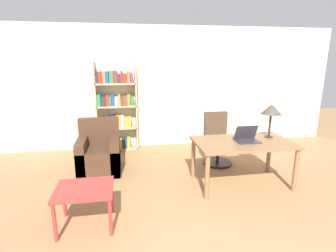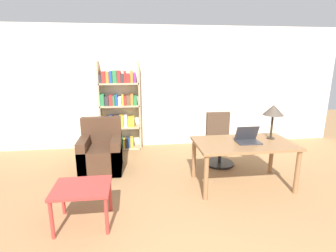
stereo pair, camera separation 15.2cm
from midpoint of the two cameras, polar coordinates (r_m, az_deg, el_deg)
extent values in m
cube|color=beige|center=(6.05, -0.85, 8.37)|extent=(8.00, 0.06, 2.70)
cube|color=olive|center=(4.29, 15.07, -3.48)|extent=(1.53, 0.87, 0.04)
cylinder|color=olive|center=(3.85, 7.38, -10.98)|extent=(0.07, 0.07, 0.68)
cylinder|color=olive|center=(4.45, 25.15, -8.70)|extent=(0.07, 0.07, 0.68)
cylinder|color=olive|center=(4.52, 4.57, -6.97)|extent=(0.07, 0.07, 0.68)
cylinder|color=olive|center=(5.04, 20.32, -5.57)|extent=(0.07, 0.07, 0.68)
cube|color=#2D2D33|center=(4.28, 15.96, -3.22)|extent=(0.36, 0.25, 0.02)
cube|color=#2D2D33|center=(4.31, 15.63, -1.33)|extent=(0.36, 0.10, 0.24)
cube|color=white|center=(4.31, 15.60, -1.28)|extent=(0.33, 0.09, 0.21)
cylinder|color=#2D2319|center=(4.63, 20.19, -2.24)|extent=(0.13, 0.13, 0.01)
cylinder|color=#2D2319|center=(4.58, 20.40, 0.11)|extent=(0.04, 0.04, 0.38)
cone|color=#4C4238|center=(4.52, 20.70, 3.45)|extent=(0.33, 0.33, 0.17)
cylinder|color=black|center=(5.24, 9.85, -7.85)|extent=(0.55, 0.55, 0.04)
cylinder|color=#262626|center=(5.18, 9.94, -6.03)|extent=(0.06, 0.06, 0.31)
cube|color=#4C3828|center=(5.11, 10.04, -3.85)|extent=(0.48, 0.48, 0.10)
cube|color=#4C3828|center=(5.20, 9.46, 0.16)|extent=(0.45, 0.08, 0.54)
cube|color=#B2332D|center=(3.37, -19.04, -12.90)|extent=(0.67, 0.57, 0.04)
cylinder|color=#B2332D|center=(3.35, -24.72, -18.62)|extent=(0.04, 0.04, 0.47)
cylinder|color=#B2332D|center=(3.24, -13.81, -18.77)|extent=(0.04, 0.04, 0.47)
cylinder|color=#B2332D|center=(3.76, -22.82, -14.59)|extent=(0.04, 0.04, 0.47)
cylinder|color=#B2332D|center=(3.67, -13.31, -14.56)|extent=(0.04, 0.04, 0.47)
cube|color=#472D1E|center=(4.94, -15.53, -7.00)|extent=(0.73, 0.75, 0.46)
cube|color=#472D1E|center=(5.07, -15.57, -0.88)|extent=(0.73, 0.16, 0.47)
cube|color=#472D1E|center=(4.95, -18.90, -6.19)|extent=(0.16, 0.75, 0.62)
cube|color=#472D1E|center=(4.88, -12.24, -5.98)|extent=(0.16, 0.75, 0.62)
cube|color=tan|center=(5.87, -16.03, 3.88)|extent=(0.04, 0.28, 1.94)
cube|color=tan|center=(5.84, -7.67, 4.26)|extent=(0.04, 0.28, 1.94)
cube|color=tan|center=(6.08, -11.40, -4.77)|extent=(0.85, 0.28, 0.04)
cube|color=brown|center=(6.06, -14.99, -3.62)|extent=(0.07, 0.24, 0.25)
cube|color=brown|center=(6.06, -14.27, -3.86)|extent=(0.06, 0.24, 0.19)
cube|color=gold|center=(6.05, -13.66, -3.61)|extent=(0.06, 0.24, 0.24)
cube|color=silver|center=(6.04, -12.99, -3.54)|extent=(0.06, 0.24, 0.25)
cube|color=#7F338C|center=(6.05, -12.24, -3.66)|extent=(0.08, 0.24, 0.22)
cube|color=#2D7F47|center=(6.04, -11.50, -3.66)|extent=(0.06, 0.24, 0.21)
cube|color=gold|center=(6.05, -10.92, -3.77)|extent=(0.04, 0.24, 0.18)
cube|color=#333338|center=(6.04, -10.36, -3.67)|extent=(0.06, 0.24, 0.20)
cube|color=#234C99|center=(6.04, -9.82, -3.71)|extent=(0.04, 0.24, 0.19)
cube|color=gold|center=(6.04, -9.26, -3.51)|extent=(0.07, 0.24, 0.23)
cube|color=tan|center=(5.94, -11.63, -0.35)|extent=(0.85, 0.28, 0.04)
cube|color=gold|center=(5.94, -15.24, 0.63)|extent=(0.08, 0.24, 0.21)
cube|color=brown|center=(5.93, -14.41, 0.65)|extent=(0.08, 0.24, 0.20)
cube|color=#234C99|center=(5.92, -13.71, 0.93)|extent=(0.06, 0.24, 0.26)
cube|color=#B72D28|center=(5.92, -13.14, 0.82)|extent=(0.05, 0.24, 0.23)
cube|color=#333338|center=(5.91, -12.41, 0.98)|extent=(0.09, 0.24, 0.25)
cube|color=gold|center=(5.91, -11.52, 1.02)|extent=(0.09, 0.24, 0.25)
cube|color=silver|center=(5.90, -10.62, 1.05)|extent=(0.08, 0.24, 0.25)
cube|color=gold|center=(5.91, -9.80, 0.89)|extent=(0.07, 0.24, 0.21)
cube|color=gold|center=(5.91, -9.09, 0.96)|extent=(0.07, 0.24, 0.22)
cube|color=tan|center=(5.84, -11.87, 4.25)|extent=(0.85, 0.28, 0.04)
cube|color=#2D7F47|center=(5.84, -15.55, 5.45)|extent=(0.08, 0.24, 0.25)
cube|color=#333338|center=(5.84, -14.60, 5.24)|extent=(0.09, 0.24, 0.19)
cube|color=#B72D28|center=(5.83, -13.76, 5.39)|extent=(0.07, 0.24, 0.22)
cube|color=#2D7F47|center=(5.83, -13.14, 5.36)|extent=(0.04, 0.24, 0.20)
cube|color=#234C99|center=(5.82, -12.61, 5.52)|extent=(0.05, 0.24, 0.23)
cube|color=silver|center=(5.82, -11.90, 5.31)|extent=(0.07, 0.24, 0.18)
cube|color=gold|center=(5.82, -11.27, 5.57)|extent=(0.04, 0.24, 0.23)
cube|color=#B72D28|center=(5.82, -10.73, 5.40)|extent=(0.05, 0.24, 0.19)
cube|color=brown|center=(5.82, -10.03, 5.52)|extent=(0.08, 0.24, 0.21)
cube|color=orange|center=(5.81, -9.30, 5.68)|extent=(0.06, 0.24, 0.23)
cube|color=#2D7F47|center=(5.82, -8.59, 5.53)|extent=(0.06, 0.24, 0.20)
cube|color=tan|center=(5.78, -12.12, 8.99)|extent=(0.85, 0.28, 0.04)
cube|color=#333338|center=(5.80, -16.02, 9.86)|extent=(0.05, 0.24, 0.18)
cube|color=#B72D28|center=(5.79, -15.31, 10.17)|extent=(0.08, 0.24, 0.24)
cube|color=orange|center=(5.78, -14.52, 10.19)|extent=(0.06, 0.24, 0.23)
cube|color=#234C99|center=(5.77, -13.85, 10.30)|extent=(0.06, 0.24, 0.25)
cube|color=#2D7F47|center=(5.77, -13.01, 10.39)|extent=(0.09, 0.24, 0.26)
cube|color=#B72D28|center=(5.77, -12.13, 10.42)|extent=(0.07, 0.24, 0.25)
cube|color=#333338|center=(5.77, -11.40, 10.11)|extent=(0.06, 0.24, 0.18)
cube|color=#B72D28|center=(5.76, -10.84, 10.45)|extent=(0.04, 0.24, 0.25)
cube|color=#B72D28|center=(5.76, -10.17, 10.20)|extent=(0.08, 0.24, 0.19)
cube|color=orange|center=(5.76, -9.40, 10.52)|extent=(0.06, 0.24, 0.25)
cube|color=#7F338C|center=(5.76, -8.75, 10.36)|extent=(0.05, 0.24, 0.21)
camera|label=1|loc=(0.08, -91.07, -0.27)|focal=28.00mm
camera|label=2|loc=(0.08, 88.93, 0.27)|focal=28.00mm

